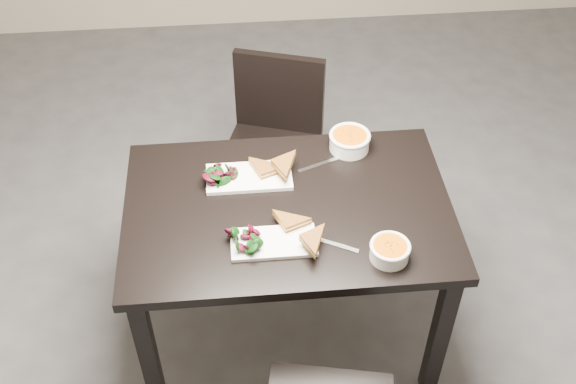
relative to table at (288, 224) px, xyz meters
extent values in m
plane|color=#47474C|center=(0.34, 0.13, -0.65)|extent=(5.00, 5.00, 0.00)
cube|color=black|center=(0.00, 0.00, 0.08)|extent=(1.20, 0.80, 0.04)
cube|color=black|center=(-0.54, -0.34, -0.30)|extent=(0.06, 0.06, 0.71)
cube|color=black|center=(0.54, -0.34, -0.30)|extent=(0.06, 0.06, 0.71)
cube|color=black|center=(-0.54, 0.34, -0.30)|extent=(0.06, 0.06, 0.71)
cube|color=black|center=(0.54, 0.34, -0.30)|extent=(0.06, 0.06, 0.71)
cube|color=black|center=(-0.02, 0.67, -0.22)|extent=(0.53, 0.53, 0.04)
cube|color=black|center=(-0.25, 0.55, -0.45)|extent=(0.05, 0.05, 0.41)
cube|color=black|center=(0.10, 0.44, -0.45)|extent=(0.05, 0.05, 0.41)
cube|color=black|center=(-0.14, 0.89, -0.45)|extent=(0.05, 0.05, 0.41)
cube|color=black|center=(0.20, 0.78, -0.45)|extent=(0.05, 0.05, 0.41)
cube|color=black|center=(0.04, 0.85, 0.00)|extent=(0.41, 0.17, 0.40)
cube|color=white|center=(-0.07, -0.18, 0.11)|extent=(0.30, 0.15, 0.01)
cylinder|color=white|center=(0.32, -0.28, 0.12)|extent=(0.13, 0.13, 0.05)
cylinder|color=#CE6709|center=(0.32, -0.28, 0.15)|extent=(0.11, 0.11, 0.02)
torus|color=white|center=(0.32, -0.28, 0.15)|extent=(0.14, 0.14, 0.01)
cube|color=silver|center=(0.14, -0.20, 0.10)|extent=(0.17, 0.10, 0.00)
cube|color=white|center=(-0.13, 0.16, 0.11)|extent=(0.32, 0.16, 0.02)
cylinder|color=white|center=(0.27, 0.30, 0.13)|extent=(0.16, 0.16, 0.06)
cylinder|color=#CE6709|center=(0.27, 0.30, 0.16)|extent=(0.14, 0.14, 0.02)
torus|color=white|center=(0.27, 0.30, 0.16)|extent=(0.16, 0.16, 0.02)
cube|color=silver|center=(0.14, 0.21, 0.10)|extent=(0.17, 0.08, 0.00)
camera|label=1|loc=(-0.16, -1.79, 1.89)|focal=43.26mm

